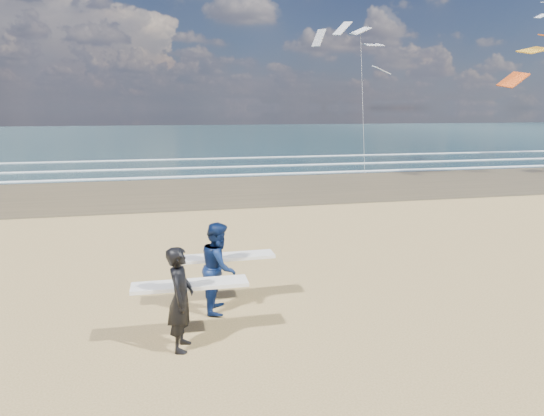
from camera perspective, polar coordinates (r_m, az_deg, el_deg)
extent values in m
cube|color=brown|center=(33.89, 23.47, 3.22)|extent=(220.00, 12.00, 0.01)
cube|color=#1A3439|center=(83.53, 0.95, 8.64)|extent=(220.00, 100.00, 0.02)
cube|color=white|center=(37.82, 19.20, 4.39)|extent=(220.00, 0.50, 0.05)
cube|color=white|center=(41.84, 15.80, 5.24)|extent=(220.00, 0.50, 0.05)
cube|color=white|center=(47.62, 12.06, 6.15)|extent=(220.00, 0.50, 0.05)
imported|color=black|center=(9.21, -10.71, -10.44)|extent=(0.61, 0.80, 1.98)
cube|color=white|center=(9.49, -9.61, -8.86)|extent=(2.21, 0.55, 0.07)
imported|color=#0D1E4A|center=(10.78, -6.25, -6.90)|extent=(0.95, 1.11, 2.00)
cube|color=white|center=(11.09, -5.45, -5.73)|extent=(2.20, 0.53, 0.07)
cube|color=slate|center=(34.25, 10.86, 4.13)|extent=(0.12, 0.12, 0.10)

